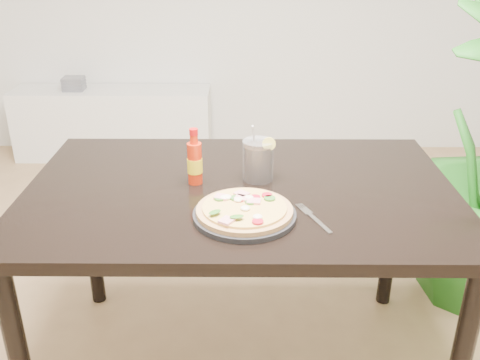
{
  "coord_description": "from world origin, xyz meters",
  "views": [
    {
      "loc": [
        0.15,
        -1.63,
        1.5
      ],
      "look_at": [
        0.14,
        -0.18,
        0.83
      ],
      "focal_mm": 40.0,
      "sensor_mm": 36.0,
      "label": 1
    }
  ],
  "objects_px": {
    "pizza": "(244,209)",
    "cola_cup": "(258,161)",
    "hot_sauce_bottle": "(195,162)",
    "fork": "(313,217)",
    "dining_table": "(240,209)",
    "plate": "(244,215)",
    "media_console": "(114,123)"
  },
  "relations": [
    {
      "from": "pizza",
      "to": "cola_cup",
      "type": "xyz_separation_m",
      "value": [
        0.05,
        0.27,
        0.04
      ]
    },
    {
      "from": "dining_table",
      "to": "pizza",
      "type": "xyz_separation_m",
      "value": [
        0.01,
        -0.21,
        0.11
      ]
    },
    {
      "from": "fork",
      "to": "pizza",
      "type": "bearing_deg",
      "value": 156.35
    },
    {
      "from": "dining_table",
      "to": "cola_cup",
      "type": "distance_m",
      "value": 0.17
    },
    {
      "from": "hot_sauce_bottle",
      "to": "cola_cup",
      "type": "relative_size",
      "value": 0.97
    },
    {
      "from": "fork",
      "to": "media_console",
      "type": "distance_m",
      "value": 2.65
    },
    {
      "from": "media_console",
      "to": "pizza",
      "type": "bearing_deg",
      "value": -67.88
    },
    {
      "from": "plate",
      "to": "dining_table",
      "type": "bearing_deg",
      "value": 93.77
    },
    {
      "from": "plate",
      "to": "pizza",
      "type": "distance_m",
      "value": 0.02
    },
    {
      "from": "plate",
      "to": "fork",
      "type": "xyz_separation_m",
      "value": [
        0.2,
        -0.0,
        -0.01
      ]
    },
    {
      "from": "hot_sauce_bottle",
      "to": "media_console",
      "type": "distance_m",
      "value": 2.31
    },
    {
      "from": "hot_sauce_bottle",
      "to": "media_console",
      "type": "xyz_separation_m",
      "value": [
        -0.79,
        2.1,
        -0.57
      ]
    },
    {
      "from": "cola_cup",
      "to": "fork",
      "type": "bearing_deg",
      "value": -60.83
    },
    {
      "from": "pizza",
      "to": "hot_sauce_bottle",
      "type": "height_order",
      "value": "hot_sauce_bottle"
    },
    {
      "from": "dining_table",
      "to": "hot_sauce_bottle",
      "type": "distance_m",
      "value": 0.22
    },
    {
      "from": "plate",
      "to": "fork",
      "type": "relative_size",
      "value": 1.67
    },
    {
      "from": "fork",
      "to": "media_console",
      "type": "bearing_deg",
      "value": 93.44
    },
    {
      "from": "cola_cup",
      "to": "pizza",
      "type": "bearing_deg",
      "value": -99.62
    },
    {
      "from": "fork",
      "to": "dining_table",
      "type": "bearing_deg",
      "value": 112.6
    },
    {
      "from": "hot_sauce_bottle",
      "to": "fork",
      "type": "bearing_deg",
      "value": -33.72
    },
    {
      "from": "plate",
      "to": "media_console",
      "type": "height_order",
      "value": "plate"
    },
    {
      "from": "dining_table",
      "to": "cola_cup",
      "type": "relative_size",
      "value": 7.21
    },
    {
      "from": "dining_table",
      "to": "pizza",
      "type": "relative_size",
      "value": 4.98
    },
    {
      "from": "plate",
      "to": "media_console",
      "type": "bearing_deg",
      "value": 112.13
    },
    {
      "from": "dining_table",
      "to": "plate",
      "type": "bearing_deg",
      "value": -86.23
    },
    {
      "from": "plate",
      "to": "hot_sauce_bottle",
      "type": "distance_m",
      "value": 0.3
    },
    {
      "from": "plate",
      "to": "cola_cup",
      "type": "xyz_separation_m",
      "value": [
        0.05,
        0.27,
        0.06
      ]
    },
    {
      "from": "pizza",
      "to": "media_console",
      "type": "relative_size",
      "value": 0.2
    },
    {
      "from": "hot_sauce_bottle",
      "to": "fork",
      "type": "height_order",
      "value": "hot_sauce_bottle"
    },
    {
      "from": "dining_table",
      "to": "cola_cup",
      "type": "height_order",
      "value": "cola_cup"
    },
    {
      "from": "dining_table",
      "to": "plate",
      "type": "relative_size",
      "value": 4.65
    },
    {
      "from": "plate",
      "to": "cola_cup",
      "type": "bearing_deg",
      "value": 80.62
    }
  ]
}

